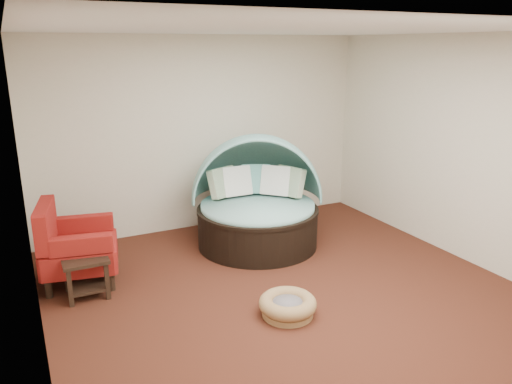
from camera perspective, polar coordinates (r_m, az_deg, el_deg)
name	(u,v)px	position (r m, az deg, el deg)	size (l,w,h in m)	color
floor	(287,293)	(5.68, 3.61, -11.44)	(5.00, 5.00, 0.00)	#4A2115
wall_back	(204,134)	(7.40, -5.92, 6.61)	(5.00, 5.00, 0.00)	beige
wall_front	(497,262)	(3.37, 25.85, -7.17)	(5.00, 5.00, 0.00)	beige
wall_left	(26,204)	(4.51, -24.76, -1.27)	(5.00, 5.00, 0.00)	beige
wall_right	(463,150)	(6.76, 22.61, 4.49)	(5.00, 5.00, 0.00)	beige
ceiling	(293,29)	(5.02, 4.21, 18.06)	(5.00, 5.00, 0.00)	white
canopy_daybed	(257,194)	(6.80, 0.14, -0.26)	(2.18, 2.16, 1.51)	black
pet_basket	(288,305)	(5.22, 3.63, -12.82)	(0.73, 0.73, 0.21)	olive
red_armchair	(74,246)	(6.11, -20.12, -5.80)	(0.97, 0.97, 0.97)	black
side_table	(86,270)	(5.81, -18.89, -8.48)	(0.48, 0.48, 0.46)	black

